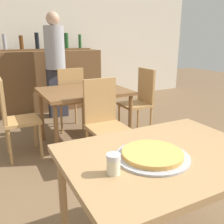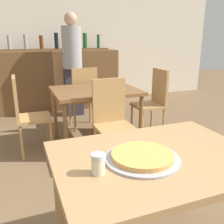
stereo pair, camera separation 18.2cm
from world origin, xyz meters
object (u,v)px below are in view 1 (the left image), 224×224
Objects in this scene: person_standing at (55,62)px; chair_far_side_left at (13,114)px; cheese_shaker at (113,164)px; chair_far_side_right at (140,98)px; chair_far_side_back at (70,96)px; pizza_tray at (152,155)px; chair_far_side_front at (104,117)px.

chair_far_side_left is at bearing -122.65° from person_standing.
cheese_shaker is (0.25, -2.03, 0.27)m from chair_far_side_left.
chair_far_side_back is at bearing -124.61° from chair_far_side_right.
chair_far_side_back is 0.91m from person_standing.
chair_far_side_left is 9.52× the size of cheese_shaker.
person_standing reaches higher than chair_far_side_right.
chair_far_side_left is 2.40× the size of pizza_tray.
chair_far_side_back is 0.54× the size of person_standing.
person_standing is (0.02, 2.01, 0.44)m from chair_far_side_front.
chair_far_side_front is 2.05m from person_standing.
chair_far_side_right is at bearing 145.39° from chair_far_side_back.
chair_far_side_right is at bearing -90.00° from chair_far_side_left.
chair_far_side_right is at bearing 58.01° from pizza_tray.
pizza_tray is (-1.24, -1.98, 0.24)m from chair_far_side_right.
chair_far_side_back is (0.00, 1.21, 0.00)m from chair_far_side_front.
chair_far_side_back is 1.06m from chair_far_side_right.
chair_far_side_left is at bearing -90.00° from chair_far_side_right.
chair_far_side_front is 1.21m from chair_far_side_back.
person_standing is at bearing -91.72° from chair_far_side_back.
chair_far_side_front is at bearing 90.00° from chair_far_side_back.
chair_far_side_back is 9.52× the size of cheese_shaker.
cheese_shaker is 0.06× the size of person_standing.
chair_far_side_front is 1.06m from chair_far_side_left.
chair_far_side_left reaches higher than cheese_shaker.
pizza_tray is 0.27m from cheese_shaker.
chair_far_side_back is 1.00× the size of chair_far_side_left.
cheese_shaker reaches higher than pizza_tray.
chair_far_side_front is 2.40× the size of pizza_tray.
chair_far_side_right is 0.54× the size of person_standing.
chair_far_side_front is at bearing 75.27° from pizza_tray.
cheese_shaker is at bearing -100.69° from person_standing.
pizza_tray is (-0.36, -1.38, 0.24)m from chair_far_side_front.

